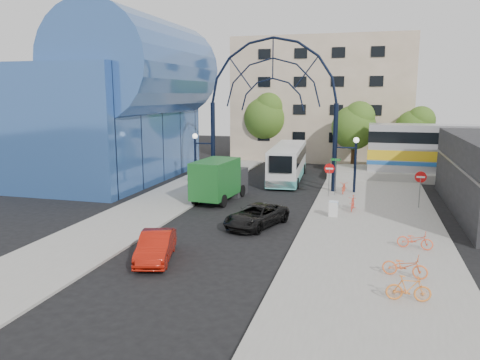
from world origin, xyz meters
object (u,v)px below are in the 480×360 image
(tree_north_a, at_px, (355,125))
(green_truck, at_px, (220,180))
(do_not_enter_sign, at_px, (420,181))
(bike_near_a, at_px, (344,187))
(street_name_sign, at_px, (335,169))
(city_bus, at_px, (288,162))
(stop_sign, at_px, (329,172))
(black_suv, at_px, (256,216))
(sandwich_board, at_px, (333,207))
(red_sedan, at_px, (156,246))
(bike_near_b, at_px, (353,203))
(gateway_arch, at_px, (273,83))
(tree_north_c, at_px, (416,128))
(bike_far_b, at_px, (409,288))
(bike_far_a, at_px, (415,240))
(tree_north_b, at_px, (267,115))
(bike_far_c, at_px, (405,266))

(tree_north_a, xyz_separation_m, green_truck, (-8.93, -16.93, -3.07))
(do_not_enter_sign, distance_m, bike_near_a, 6.41)
(street_name_sign, distance_m, city_bus, 7.69)
(stop_sign, bearing_deg, green_truck, -158.46)
(green_truck, height_order, black_suv, green_truck)
(sandwich_board, distance_m, green_truck, 8.97)
(red_sedan, xyz_separation_m, bike_near_b, (8.55, 11.76, -0.06))
(bike_near_b, bearing_deg, tree_north_a, 95.96)
(red_sedan, bearing_deg, stop_sign, 51.37)
(red_sedan, bearing_deg, gateway_arch, 68.30)
(do_not_enter_sign, xyz_separation_m, bike_near_b, (-4.30, -2.00, -1.36))
(tree_north_c, height_order, red_sedan, tree_north_c)
(bike_far_b, bearing_deg, city_bus, 15.43)
(green_truck, bearing_deg, bike_far_a, -27.04)
(street_name_sign, xyz_separation_m, bike_near_b, (1.50, -4.60, -1.52))
(black_suv, height_order, bike_near_b, black_suv)
(gateway_arch, xyz_separation_m, bike_far_a, (9.99, -13.14, -7.99))
(red_sedan, bearing_deg, do_not_enter_sign, 31.21)
(green_truck, height_order, bike_far_a, green_truck)
(city_bus, bearing_deg, bike_far_b, -74.04)
(street_name_sign, bearing_deg, bike_near_a, 55.31)
(sandwich_board, xyz_separation_m, bike_near_b, (1.10, 2.02, -0.13))
(bike_near_b, bearing_deg, tree_north_b, 119.86)
(tree_north_c, relative_size, red_sedan, 1.60)
(bike_far_a, bearing_deg, green_truck, 66.93)
(stop_sign, height_order, bike_far_a, stop_sign)
(bike_far_c, bearing_deg, stop_sign, 26.83)
(black_suv, bearing_deg, tree_north_b, 120.25)
(city_bus, bearing_deg, do_not_enter_sign, -43.50)
(black_suv, distance_m, bike_far_b, 11.60)
(sandwich_board, bearing_deg, tree_north_b, 111.59)
(stop_sign, bearing_deg, tree_north_c, 65.31)
(bike_near_a, relative_size, bike_far_b, 1.05)
(tree_north_b, bearing_deg, red_sedan, -86.56)
(gateway_arch, distance_m, bike_far_b, 23.02)
(green_truck, height_order, bike_near_b, green_truck)
(gateway_arch, bearing_deg, tree_north_c, 48.96)
(tree_north_a, distance_m, bike_far_b, 31.87)
(street_name_sign, relative_size, tree_north_c, 0.43)
(tree_north_c, bearing_deg, green_truck, -128.26)
(do_not_enter_sign, bearing_deg, sandwich_board, -143.32)
(bike_near_b, height_order, bike_far_a, bike_near_b)
(stop_sign, xyz_separation_m, bike_far_a, (5.19, -11.14, -1.42))
(bike_near_b, bearing_deg, black_suv, -132.73)
(sandwich_board, bearing_deg, stop_sign, 97.57)
(do_not_enter_sign, distance_m, red_sedan, 18.87)
(bike_near_b, bearing_deg, bike_far_a, -61.20)
(stop_sign, distance_m, bike_near_b, 4.64)
(sandwich_board, height_order, city_bus, city_bus)
(bike_near_a, distance_m, bike_far_c, 17.01)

